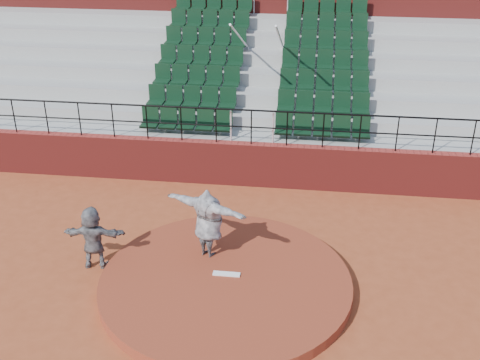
% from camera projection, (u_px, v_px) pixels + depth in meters
% --- Properties ---
extents(ground, '(90.00, 90.00, 0.00)m').
position_uv_depth(ground, '(226.00, 288.00, 13.19)').
color(ground, '#984222').
rests_on(ground, ground).
extents(pitchers_mound, '(5.50, 5.50, 0.25)m').
position_uv_depth(pitchers_mound, '(226.00, 283.00, 13.13)').
color(pitchers_mound, maroon).
rests_on(pitchers_mound, ground).
extents(pitching_rubber, '(0.60, 0.15, 0.03)m').
position_uv_depth(pitching_rubber, '(227.00, 274.00, 13.20)').
color(pitching_rubber, white).
rests_on(pitching_rubber, pitchers_mound).
extents(boundary_wall, '(24.00, 0.30, 1.30)m').
position_uv_depth(boundary_wall, '(251.00, 164.00, 17.32)').
color(boundary_wall, maroon).
rests_on(boundary_wall, ground).
extents(wall_railing, '(24.04, 0.05, 1.03)m').
position_uv_depth(wall_railing, '(251.00, 119.00, 16.70)').
color(wall_railing, black).
rests_on(wall_railing, boundary_wall).
extents(seating_deck, '(24.00, 5.97, 4.63)m').
position_uv_depth(seating_deck, '(263.00, 97.00, 20.19)').
color(seating_deck, '#9B9B96').
rests_on(seating_deck, ground).
extents(press_box_facade, '(24.00, 3.00, 7.10)m').
position_uv_depth(press_box_facade, '(274.00, 10.00, 22.73)').
color(press_box_facade, maroon).
rests_on(press_box_facade, ground).
extents(pitcher, '(2.13, 1.37, 1.70)m').
position_uv_depth(pitcher, '(208.00, 222.00, 13.55)').
color(pitcher, black).
rests_on(pitcher, pitchers_mound).
extents(fielder, '(1.45, 0.55, 1.53)m').
position_uv_depth(fielder, '(93.00, 238.00, 13.60)').
color(fielder, black).
rests_on(fielder, ground).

